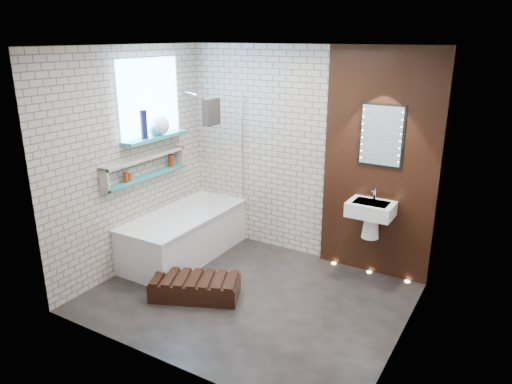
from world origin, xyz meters
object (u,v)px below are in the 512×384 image
Objects in this scene: washbasin at (371,214)px; bath_screen at (226,155)px; walnut_step at (195,288)px; bathtub at (185,234)px; led_mirror at (381,136)px.

bath_screen is at bearing -174.22° from washbasin.
walnut_step is (-1.44, -1.37, -0.69)m from washbasin.
bathtub is at bearing -128.90° from bath_screen.
bathtub reaches higher than walnut_step.
led_mirror is (2.17, 0.78, 1.36)m from bathtub.
washbasin is at bearing -90.00° from led_mirror.
led_mirror is 2.61m from walnut_step.
washbasin reaches higher than walnut_step.
led_mirror is at bearing 90.00° from washbasin.
led_mirror is at bearing 46.69° from walnut_step.
walnut_step is at bearing -45.76° from bathtub.
bath_screen is at bearing 51.10° from bathtub.
bath_screen is 1.71m from walnut_step.
walnut_step is at bearing -136.43° from washbasin.
bathtub is at bearing -160.22° from led_mirror.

